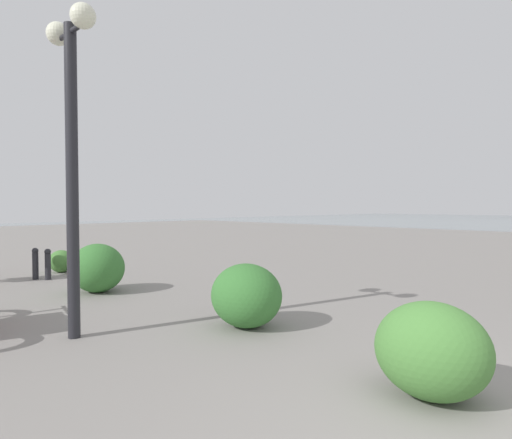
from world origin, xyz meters
The scene contains 7 objects.
lamppost centered at (4.69, 0.60, 2.55)m, with size 0.98×0.28×3.79m.
bollard_near centered at (9.06, -0.66, 0.34)m, with size 0.13×0.13×0.66m.
bollard_mid centered at (9.28, -0.49, 0.35)m, with size 0.13×0.13×0.67m.
shrub_low centered at (3.55, -1.13, 0.41)m, with size 0.96×0.87×0.82m.
shrub_round centered at (9.90, -1.26, 0.26)m, with size 0.61×0.55×0.52m.
shrub_wide centered at (1.02, -0.77, 0.39)m, with size 0.92×0.83×0.78m.
shrub_tall centered at (7.07, -0.81, 0.44)m, with size 1.03×0.93×0.88m.
Camera 1 is at (-0.36, 2.69, 1.57)m, focal length 30.02 mm.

